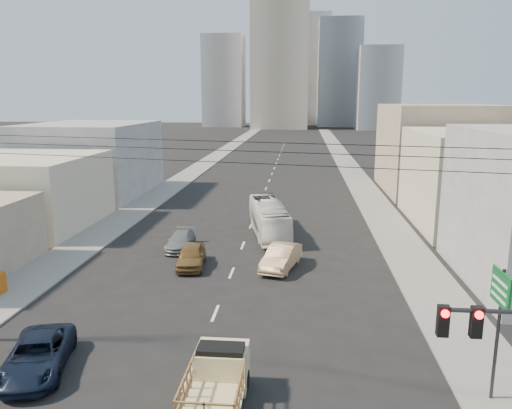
% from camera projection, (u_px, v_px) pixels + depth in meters
% --- Properties ---
extents(ground, '(420.00, 420.00, 0.00)m').
position_uv_depth(ground, '(176.00, 408.00, 17.56)').
color(ground, black).
rests_on(ground, ground).
extents(sidewalk_left, '(3.50, 180.00, 0.12)m').
position_uv_depth(sidewalk_left, '(209.00, 161.00, 86.77)').
color(sidewalk_left, slate).
rests_on(sidewalk_left, ground).
extents(sidewalk_right, '(3.50, 180.00, 0.12)m').
position_uv_depth(sidewalk_right, '(346.00, 162.00, 84.67)').
color(sidewalk_right, slate).
rests_on(sidewalk_right, ground).
extents(lane_dashes, '(0.15, 104.00, 0.01)m').
position_uv_depth(lane_dashes, '(271.00, 177.00, 69.18)').
color(lane_dashes, silver).
rests_on(lane_dashes, ground).
extents(flatbed_pickup, '(1.95, 4.41, 1.90)m').
position_uv_depth(flatbed_pickup, '(217.00, 379.00, 17.41)').
color(flatbed_pickup, beige).
rests_on(flatbed_pickup, ground).
extents(navy_pickup, '(3.37, 5.29, 1.36)m').
position_uv_depth(navy_pickup, '(37.00, 355.00, 19.85)').
color(navy_pickup, black).
rests_on(navy_pickup, ground).
extents(city_bus, '(4.10, 9.81, 2.66)m').
position_uv_depth(city_bus, '(269.00, 218.00, 39.76)').
color(city_bus, silver).
rests_on(city_bus, ground).
extents(sedan_brown, '(2.17, 4.40, 1.44)m').
position_uv_depth(sedan_brown, '(191.00, 256.00, 32.26)').
color(sedan_brown, brown).
rests_on(sedan_brown, ground).
extents(sedan_tan, '(2.69, 4.84, 1.51)m').
position_uv_depth(sedan_tan, '(281.00, 257.00, 31.90)').
color(sedan_tan, tan).
rests_on(sedan_tan, ground).
extents(sedan_grey, '(1.83, 4.22, 1.21)m').
position_uv_depth(sedan_grey, '(181.00, 241.00, 36.03)').
color(sedan_grey, slate).
rests_on(sedan_grey, ground).
extents(green_sign, '(0.18, 1.60, 5.00)m').
position_uv_depth(green_sign, '(500.00, 304.00, 17.24)').
color(green_sign, '#2D2D33').
rests_on(green_sign, ground).
extents(overhead_wires, '(23.01, 5.02, 0.72)m').
position_uv_depth(overhead_wires, '(178.00, 150.00, 17.15)').
color(overhead_wires, black).
rests_on(overhead_wires, ground).
extents(bldg_right_mid, '(11.00, 14.00, 8.00)m').
position_uv_depth(bldg_right_mid, '(482.00, 179.00, 42.26)').
color(bldg_right_mid, beige).
rests_on(bldg_right_mid, ground).
extents(bldg_right_far, '(12.00, 16.00, 10.00)m').
position_uv_depth(bldg_right_far, '(439.00, 149.00, 57.59)').
color(bldg_right_far, gray).
rests_on(bldg_right_far, ground).
extents(bldg_left_mid, '(11.00, 12.00, 6.00)m').
position_uv_depth(bldg_left_mid, '(24.00, 192.00, 42.01)').
color(bldg_left_mid, beige).
rests_on(bldg_left_mid, ground).
extents(bldg_left_far, '(12.00, 16.00, 8.00)m').
position_uv_depth(bldg_left_far, '(91.00, 159.00, 56.45)').
color(bldg_left_far, gray).
rests_on(bldg_left_far, ground).
extents(high_rise_tower, '(20.00, 20.00, 60.00)m').
position_uv_depth(high_rise_tower, '(281.00, 43.00, 177.24)').
color(high_rise_tower, tan).
rests_on(high_rise_tower, ground).
extents(midrise_ne, '(16.00, 16.00, 40.00)m').
position_uv_depth(midrise_ne, '(339.00, 74.00, 191.96)').
color(midrise_ne, gray).
rests_on(midrise_ne, ground).
extents(midrise_nw, '(15.00, 15.00, 34.00)m').
position_uv_depth(midrise_nw, '(224.00, 82.00, 191.65)').
color(midrise_nw, gray).
rests_on(midrise_nw, ground).
extents(midrise_back, '(18.00, 18.00, 44.00)m').
position_uv_depth(midrise_back, '(307.00, 71.00, 207.23)').
color(midrise_back, gray).
rests_on(midrise_back, ground).
extents(midrise_east, '(14.00, 14.00, 28.00)m').
position_uv_depth(midrise_east, '(377.00, 89.00, 172.66)').
color(midrise_east, gray).
rests_on(midrise_east, ground).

